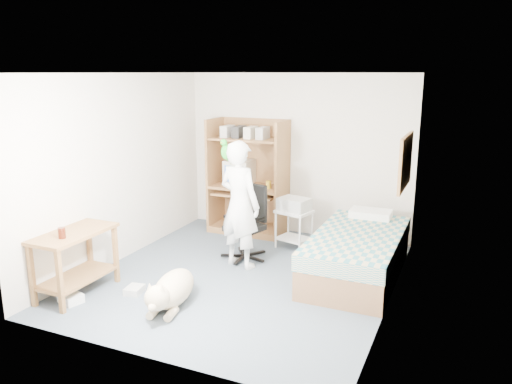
% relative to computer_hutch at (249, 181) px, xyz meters
% --- Properties ---
extents(floor, '(4.00, 4.00, 0.00)m').
position_rel_computer_hutch_xyz_m(floor, '(0.70, -1.74, -0.82)').
color(floor, '#46525F').
rests_on(floor, ground).
extents(wall_back, '(3.60, 0.02, 2.50)m').
position_rel_computer_hutch_xyz_m(wall_back, '(0.70, 0.26, 0.43)').
color(wall_back, silver).
rests_on(wall_back, floor).
extents(wall_right, '(0.02, 4.00, 2.50)m').
position_rel_computer_hutch_xyz_m(wall_right, '(2.50, -1.74, 0.43)').
color(wall_right, silver).
rests_on(wall_right, floor).
extents(wall_left, '(0.02, 4.00, 2.50)m').
position_rel_computer_hutch_xyz_m(wall_left, '(-1.10, -1.74, 0.43)').
color(wall_left, silver).
rests_on(wall_left, floor).
extents(ceiling, '(3.60, 4.00, 0.02)m').
position_rel_computer_hutch_xyz_m(ceiling, '(0.70, -1.74, 1.68)').
color(ceiling, white).
rests_on(ceiling, wall_back).
extents(computer_hutch, '(1.20, 0.63, 1.80)m').
position_rel_computer_hutch_xyz_m(computer_hutch, '(0.00, 0.00, 0.00)').
color(computer_hutch, brown).
rests_on(computer_hutch, floor).
extents(bed, '(1.02, 2.02, 0.66)m').
position_rel_computer_hutch_xyz_m(bed, '(2.00, -1.12, -0.53)').
color(bed, brown).
rests_on(bed, floor).
extents(side_desk, '(0.50, 1.00, 0.75)m').
position_rel_computer_hutch_xyz_m(side_desk, '(-0.85, -2.94, -0.33)').
color(side_desk, brown).
rests_on(side_desk, floor).
extents(corkboard, '(0.04, 0.94, 0.66)m').
position_rel_computer_hutch_xyz_m(corkboard, '(2.47, -0.84, 0.63)').
color(corkboard, '#926441').
rests_on(corkboard, wall_right).
extents(office_chair, '(0.57, 0.57, 1.01)m').
position_rel_computer_hutch_xyz_m(office_chair, '(0.47, -1.10, -0.46)').
color(office_chair, black).
rests_on(office_chair, floor).
extents(person, '(0.70, 0.55, 1.68)m').
position_rel_computer_hutch_xyz_m(person, '(0.50, -1.40, 0.02)').
color(person, white).
rests_on(person, floor).
extents(parrot, '(0.12, 0.21, 0.34)m').
position_rel_computer_hutch_xyz_m(parrot, '(0.30, -1.38, 0.71)').
color(parrot, '#138621').
rests_on(parrot, person).
extents(dog, '(0.51, 1.16, 0.44)m').
position_rel_computer_hutch_xyz_m(dog, '(0.32, -2.77, -0.63)').
color(dog, tan).
rests_on(dog, floor).
extents(printer_cart, '(0.55, 0.48, 0.57)m').
position_rel_computer_hutch_xyz_m(printer_cart, '(0.93, -0.46, -0.44)').
color(printer_cart, white).
rests_on(printer_cart, floor).
extents(printer, '(0.49, 0.41, 0.18)m').
position_rel_computer_hutch_xyz_m(printer, '(0.93, -0.46, -0.16)').
color(printer, '#B5B6B0').
rests_on(printer, printer_cart).
extents(crt_monitor, '(0.42, 0.44, 0.38)m').
position_rel_computer_hutch_xyz_m(crt_monitor, '(-0.17, 0.01, 0.14)').
color(crt_monitor, beige).
rests_on(crt_monitor, computer_hutch).
extents(keyboard, '(0.46, 0.20, 0.03)m').
position_rel_computer_hutch_xyz_m(keyboard, '(0.02, -0.16, -0.15)').
color(keyboard, beige).
rests_on(keyboard, computer_hutch).
extents(pencil_cup, '(0.08, 0.08, 0.12)m').
position_rel_computer_hutch_xyz_m(pencil_cup, '(0.37, -0.09, -0.00)').
color(pencil_cup, gold).
rests_on(pencil_cup, computer_hutch).
extents(drink_glass, '(0.08, 0.08, 0.12)m').
position_rel_computer_hutch_xyz_m(drink_glass, '(-0.80, -3.15, -0.01)').
color(drink_glass, '#3C1409').
rests_on(drink_glass, side_desk).
extents(floor_box_a, '(0.30, 0.26, 0.10)m').
position_rel_computer_hutch_xyz_m(floor_box_a, '(-0.76, -3.16, -0.77)').
color(floor_box_a, silver).
rests_on(floor_box_a, floor).
extents(floor_box_b, '(0.21, 0.25, 0.08)m').
position_rel_computer_hutch_xyz_m(floor_box_b, '(-0.25, -2.68, -0.78)').
color(floor_box_b, '#B6B6B1').
rests_on(floor_box_b, floor).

